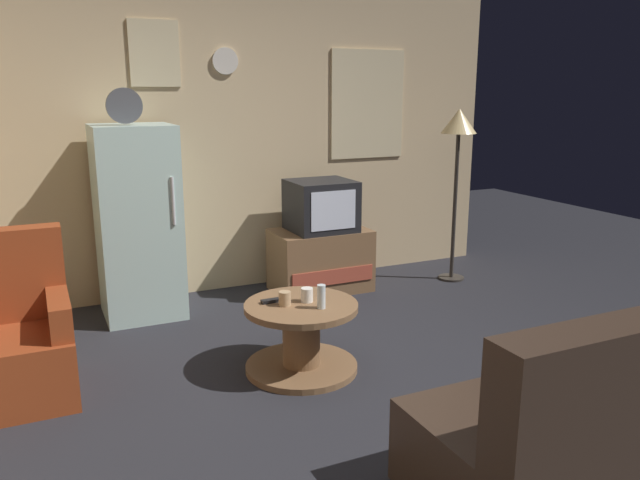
{
  "coord_description": "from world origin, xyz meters",
  "views": [
    {
      "loc": [
        -1.6,
        -2.89,
        1.76
      ],
      "look_at": [
        0.16,
        0.9,
        0.75
      ],
      "focal_mm": 35.17,
      "sensor_mm": 36.0,
      "label": 1
    }
  ],
  "objects_px": {
    "tv_stand": "(320,260)",
    "armchair": "(9,341)",
    "coffee_table": "(301,337)",
    "remote_control": "(273,301)",
    "mug_ceramic_tan": "(285,299)",
    "wine_glass": "(321,297)",
    "fridge": "(138,222)",
    "mug_ceramic_white": "(307,295)",
    "couch": "(610,424)",
    "standing_lamp": "(458,135)",
    "crt_tv": "(321,206)"
  },
  "relations": [
    {
      "from": "tv_stand",
      "to": "armchair",
      "type": "relative_size",
      "value": 0.87
    },
    {
      "from": "coffee_table",
      "to": "remote_control",
      "type": "bearing_deg",
      "value": 146.92
    },
    {
      "from": "tv_stand",
      "to": "mug_ceramic_tan",
      "type": "bearing_deg",
      "value": -122.32
    },
    {
      "from": "wine_glass",
      "to": "remote_control",
      "type": "relative_size",
      "value": 1.0
    },
    {
      "from": "fridge",
      "to": "tv_stand",
      "type": "relative_size",
      "value": 2.11
    },
    {
      "from": "mug_ceramic_white",
      "to": "remote_control",
      "type": "relative_size",
      "value": 0.6
    },
    {
      "from": "fridge",
      "to": "tv_stand",
      "type": "xyz_separation_m",
      "value": [
        1.55,
        -0.04,
        -0.48
      ]
    },
    {
      "from": "wine_glass",
      "to": "remote_control",
      "type": "bearing_deg",
      "value": 135.4
    },
    {
      "from": "tv_stand",
      "to": "fridge",
      "type": "bearing_deg",
      "value": 178.49
    },
    {
      "from": "mug_ceramic_white",
      "to": "remote_control",
      "type": "bearing_deg",
      "value": 158.13
    },
    {
      "from": "mug_ceramic_tan",
      "to": "tv_stand",
      "type": "bearing_deg",
      "value": 57.68
    },
    {
      "from": "couch",
      "to": "fridge",
      "type": "bearing_deg",
      "value": 115.31
    },
    {
      "from": "tv_stand",
      "to": "standing_lamp",
      "type": "bearing_deg",
      "value": -9.96
    },
    {
      "from": "remote_control",
      "to": "crt_tv",
      "type": "bearing_deg",
      "value": 53.85
    },
    {
      "from": "fridge",
      "to": "armchair",
      "type": "xyz_separation_m",
      "value": [
        -0.93,
        -1.09,
        -0.42
      ]
    },
    {
      "from": "fridge",
      "to": "armchair",
      "type": "height_order",
      "value": "fridge"
    },
    {
      "from": "standing_lamp",
      "to": "mug_ceramic_white",
      "type": "distance_m",
      "value": 2.51
    },
    {
      "from": "coffee_table",
      "to": "standing_lamp",
      "type": "bearing_deg",
      "value": 30.61
    },
    {
      "from": "couch",
      "to": "tv_stand",
      "type": "bearing_deg",
      "value": 89.25
    },
    {
      "from": "wine_glass",
      "to": "remote_control",
      "type": "height_order",
      "value": "wine_glass"
    },
    {
      "from": "mug_ceramic_white",
      "to": "mug_ceramic_tan",
      "type": "relative_size",
      "value": 1.0
    },
    {
      "from": "mug_ceramic_white",
      "to": "fridge",
      "type": "bearing_deg",
      "value": 118.27
    },
    {
      "from": "crt_tv",
      "to": "coffee_table",
      "type": "xyz_separation_m",
      "value": [
        -0.81,
        -1.45,
        -0.54
      ]
    },
    {
      "from": "fridge",
      "to": "tv_stand",
      "type": "height_order",
      "value": "fridge"
    },
    {
      "from": "fridge",
      "to": "mug_ceramic_tan",
      "type": "distance_m",
      "value": 1.63
    },
    {
      "from": "crt_tv",
      "to": "armchair",
      "type": "distance_m",
      "value": 2.73
    },
    {
      "from": "wine_glass",
      "to": "crt_tv",
      "type": "bearing_deg",
      "value": 65.18
    },
    {
      "from": "armchair",
      "to": "tv_stand",
      "type": "bearing_deg",
      "value": 22.93
    },
    {
      "from": "crt_tv",
      "to": "wine_glass",
      "type": "distance_m",
      "value": 1.76
    },
    {
      "from": "mug_ceramic_white",
      "to": "armchair",
      "type": "height_order",
      "value": "armchair"
    },
    {
      "from": "armchair",
      "to": "couch",
      "type": "height_order",
      "value": "armchair"
    },
    {
      "from": "mug_ceramic_tan",
      "to": "armchair",
      "type": "relative_size",
      "value": 0.09
    },
    {
      "from": "fridge",
      "to": "wine_glass",
      "type": "height_order",
      "value": "fridge"
    },
    {
      "from": "standing_lamp",
      "to": "mug_ceramic_white",
      "type": "bearing_deg",
      "value": -149.18
    },
    {
      "from": "fridge",
      "to": "standing_lamp",
      "type": "xyz_separation_m",
      "value": [
        2.82,
        -0.26,
        0.6
      ]
    },
    {
      "from": "tv_stand",
      "to": "mug_ceramic_white",
      "type": "height_order",
      "value": "tv_stand"
    },
    {
      "from": "tv_stand",
      "to": "mug_ceramic_white",
      "type": "bearing_deg",
      "value": -117.87
    },
    {
      "from": "fridge",
      "to": "remote_control",
      "type": "relative_size",
      "value": 11.8
    },
    {
      "from": "fridge",
      "to": "mug_ceramic_white",
      "type": "xyz_separation_m",
      "value": [
        0.79,
        -1.47,
        -0.26
      ]
    },
    {
      "from": "couch",
      "to": "remote_control",
      "type": "bearing_deg",
      "value": 117.03
    },
    {
      "from": "coffee_table",
      "to": "wine_glass",
      "type": "relative_size",
      "value": 4.8
    },
    {
      "from": "tv_stand",
      "to": "standing_lamp",
      "type": "distance_m",
      "value": 1.68
    },
    {
      "from": "remote_control",
      "to": "mug_ceramic_white",
      "type": "bearing_deg",
      "value": -22.54
    },
    {
      "from": "fridge",
      "to": "mug_ceramic_tan",
      "type": "bearing_deg",
      "value": -66.66
    },
    {
      "from": "tv_stand",
      "to": "coffee_table",
      "type": "distance_m",
      "value": 1.66
    },
    {
      "from": "tv_stand",
      "to": "crt_tv",
      "type": "relative_size",
      "value": 1.56
    },
    {
      "from": "armchair",
      "to": "fridge",
      "type": "bearing_deg",
      "value": 49.58
    },
    {
      "from": "fridge",
      "to": "armchair",
      "type": "bearing_deg",
      "value": -130.42
    },
    {
      "from": "fridge",
      "to": "crt_tv",
      "type": "distance_m",
      "value": 1.55
    },
    {
      "from": "tv_stand",
      "to": "armchair",
      "type": "height_order",
      "value": "armchair"
    }
  ]
}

